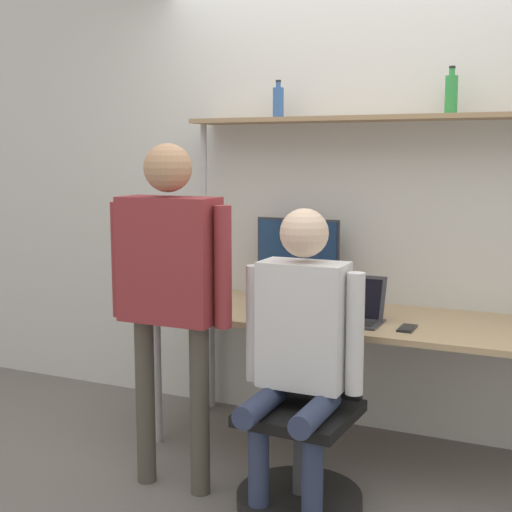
{
  "coord_description": "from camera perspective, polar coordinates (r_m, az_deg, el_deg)",
  "views": [
    {
      "loc": [
        1.04,
        -3.07,
        1.56
      ],
      "look_at": [
        -0.33,
        -0.07,
        1.08
      ],
      "focal_mm": 50.0,
      "sensor_mm": 36.0,
      "label": 1
    }
  ],
  "objects": [
    {
      "name": "monitor",
      "position": [
        4.0,
        3.33,
        -0.05
      ],
      "size": [
        0.49,
        0.2,
        0.47
      ],
      "color": "#333338",
      "rests_on": "desk"
    },
    {
      "name": "person_seated",
      "position": [
        3.08,
        3.54,
        -6.45
      ],
      "size": [
        0.54,
        0.47,
        1.33
      ],
      "color": "#2D3856",
      "rests_on": "ground_plane"
    },
    {
      "name": "laptop",
      "position": [
        3.57,
        7.58,
        -4.21
      ],
      "size": [
        0.32,
        0.23,
        0.22
      ],
      "color": "#333338",
      "rests_on": "desk"
    },
    {
      "name": "person_standing",
      "position": [
        3.23,
        -6.92,
        -1.34
      ],
      "size": [
        0.62,
        0.22,
        1.6
      ],
      "color": "#4C473D",
      "rests_on": "ground_plane"
    },
    {
      "name": "bottle_blue",
      "position": [
        3.99,
        1.79,
        12.22
      ],
      "size": [
        0.06,
        0.06,
        0.2
      ],
      "color": "#335999",
      "rests_on": "shelf_unit"
    },
    {
      "name": "cell_phone",
      "position": [
        3.46,
        12.0,
        -5.67
      ],
      "size": [
        0.07,
        0.15,
        0.01
      ],
      "color": "black",
      "rests_on": "desk"
    },
    {
      "name": "shelf_unit",
      "position": [
        3.82,
        8.84,
        7.6
      ],
      "size": [
        1.99,
        0.28,
        1.75
      ],
      "color": "#997A56",
      "rests_on": "ground_plane"
    },
    {
      "name": "office_chair",
      "position": [
        3.29,
        3.82,
        -14.74
      ],
      "size": [
        0.56,
        0.56,
        0.9
      ],
      "color": "black",
      "rests_on": "ground_plane"
    },
    {
      "name": "bottle_green",
      "position": [
        3.74,
        15.35,
        12.4
      ],
      "size": [
        0.06,
        0.06,
        0.23
      ],
      "color": "#2D8C3F",
      "rests_on": "shelf_unit"
    },
    {
      "name": "desk",
      "position": [
        3.71,
        7.62,
        -5.69
      ],
      "size": [
        2.09,
        0.74,
        0.73
      ],
      "color": "tan",
      "rests_on": "ground_plane"
    },
    {
      "name": "wall_back",
      "position": [
        4.0,
        9.48,
        5.15
      ],
      "size": [
        8.0,
        0.06,
        2.7
      ],
      "color": "silver",
      "rests_on": "ground_plane"
    },
    {
      "name": "ground_plane",
      "position": [
        3.59,
        5.51,
        -17.5
      ],
      "size": [
        12.0,
        12.0,
        0.0
      ],
      "primitive_type": "plane",
      "color": "slate"
    }
  ]
}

